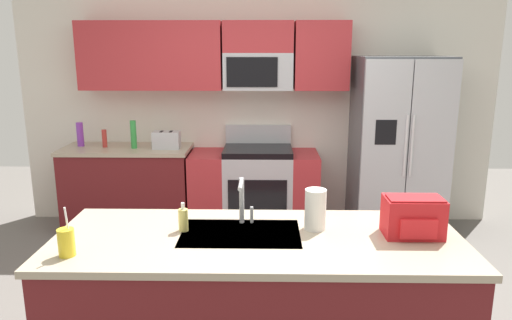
# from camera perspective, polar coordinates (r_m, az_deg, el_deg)

# --- Properties ---
(ground_plane) EXTENTS (9.00, 9.00, 0.00)m
(ground_plane) POSITION_cam_1_polar(r_m,az_deg,el_deg) (3.71, -0.41, -18.24)
(ground_plane) COLOR #66605B
(ground_plane) RESTS_ON ground
(kitchen_wall_unit) EXTENTS (5.20, 0.43, 2.60)m
(kitchen_wall_unit) POSITION_cam_1_polar(r_m,az_deg,el_deg) (5.27, -1.43, 8.22)
(kitchen_wall_unit) COLOR silver
(kitchen_wall_unit) RESTS_ON ground
(back_counter) EXTENTS (1.35, 0.63, 0.90)m
(back_counter) POSITION_cam_1_polar(r_m,az_deg,el_deg) (5.38, -14.89, -3.21)
(back_counter) COLOR maroon
(back_counter) RESTS_ON ground
(range_oven) EXTENTS (1.36, 0.61, 1.10)m
(range_oven) POSITION_cam_1_polar(r_m,az_deg,el_deg) (5.18, -0.20, -3.48)
(range_oven) COLOR #B7BABF
(range_oven) RESTS_ON ground
(refrigerator) EXTENTS (0.90, 0.76, 1.85)m
(refrigerator) POSITION_cam_1_polar(r_m,az_deg,el_deg) (5.18, 16.49, 1.46)
(refrigerator) COLOR #4C4F54
(refrigerator) RESTS_ON ground
(island_counter) EXTENTS (2.30, 0.91, 0.90)m
(island_counter) POSITION_cam_1_polar(r_m,az_deg,el_deg) (2.92, 0.19, -17.21)
(island_counter) COLOR maroon
(island_counter) RESTS_ON ground
(toaster) EXTENTS (0.28, 0.16, 0.18)m
(toaster) POSITION_cam_1_polar(r_m,az_deg,el_deg) (5.10, -10.60, 2.36)
(toaster) COLOR #B7BABF
(toaster) RESTS_ON back_counter
(pepper_mill) EXTENTS (0.05, 0.05, 0.19)m
(pepper_mill) POSITION_cam_1_polar(r_m,az_deg,el_deg) (5.32, -17.59, 2.46)
(pepper_mill) COLOR #B2332D
(pepper_mill) RESTS_ON back_counter
(bottle_green) EXTENTS (0.06, 0.06, 0.29)m
(bottle_green) POSITION_cam_1_polar(r_m,az_deg,el_deg) (5.18, -14.38, 2.96)
(bottle_green) COLOR green
(bottle_green) RESTS_ON back_counter
(bottle_purple) EXTENTS (0.07, 0.07, 0.26)m
(bottle_purple) POSITION_cam_1_polar(r_m,az_deg,el_deg) (5.47, -20.20, 2.89)
(bottle_purple) COLOR purple
(bottle_purple) RESTS_ON back_counter
(sink_faucet) EXTENTS (0.08, 0.21, 0.28)m
(sink_faucet) POSITION_cam_1_polar(r_m,az_deg,el_deg) (2.85, -1.63, -4.48)
(sink_faucet) COLOR #B7BABF
(sink_faucet) RESTS_ON island_counter
(drink_cup_yellow) EXTENTS (0.08, 0.08, 0.26)m
(drink_cup_yellow) POSITION_cam_1_polar(r_m,az_deg,el_deg) (2.64, -21.65, -9.08)
(drink_cup_yellow) COLOR yellow
(drink_cup_yellow) RESTS_ON island_counter
(soap_dispenser) EXTENTS (0.06, 0.06, 0.17)m
(soap_dispenser) POSITION_cam_1_polar(r_m,az_deg,el_deg) (2.81, -8.65, -7.02)
(soap_dispenser) COLOR #D8CC66
(soap_dispenser) RESTS_ON island_counter
(paper_towel_roll) EXTENTS (0.12, 0.12, 0.24)m
(paper_towel_roll) POSITION_cam_1_polar(r_m,az_deg,el_deg) (2.81, 7.08, -5.85)
(paper_towel_roll) COLOR white
(paper_towel_roll) RESTS_ON island_counter
(backpack) EXTENTS (0.32, 0.22, 0.23)m
(backpack) POSITION_cam_1_polar(r_m,az_deg,el_deg) (2.83, 18.22, -6.36)
(backpack) COLOR red
(backpack) RESTS_ON island_counter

